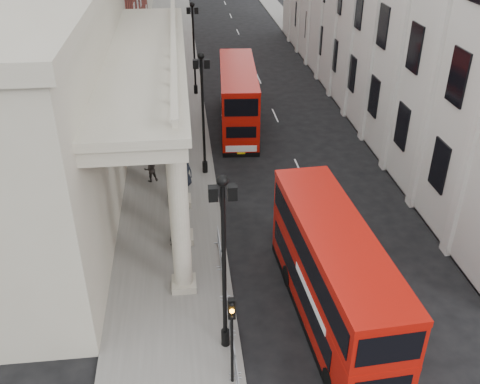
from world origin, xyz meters
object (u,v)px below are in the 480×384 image
(bus_far, at_px, (238,97))
(pedestrian_c, at_px, (186,171))
(lamp_post_north, at_px, (194,43))
(lamp_post_mid, at_px, (203,107))
(pedestrian_a, at_px, (176,239))
(traffic_light, at_px, (232,326))
(bus_near, at_px, (333,274))
(pedestrian_b, at_px, (150,169))
(lamp_post_south, at_px, (224,255))

(bus_far, xyz_separation_m, pedestrian_c, (-4.49, -9.45, -1.49))
(lamp_post_north, bearing_deg, lamp_post_mid, -90.00)
(lamp_post_north, distance_m, pedestrian_a, 25.55)
(traffic_light, bearing_deg, bus_near, 33.98)
(lamp_post_mid, distance_m, pedestrian_c, 4.35)
(pedestrian_b, xyz_separation_m, pedestrian_c, (2.31, -0.72, 0.07))
(traffic_light, xyz_separation_m, pedestrian_b, (-3.75, 17.16, -2.10))
(traffic_light, distance_m, pedestrian_b, 17.69)
(pedestrian_a, xyz_separation_m, pedestrian_c, (0.68, 7.60, 0.03))
(lamp_post_south, bearing_deg, bus_far, 82.49)
(lamp_post_mid, xyz_separation_m, pedestrian_c, (-1.34, -1.57, -3.83))
(lamp_post_south, xyz_separation_m, pedestrian_c, (-1.34, 14.43, -3.83))
(bus_near, distance_m, bus_far, 22.74)
(lamp_post_mid, bearing_deg, bus_far, 68.22)
(lamp_post_north, xyz_separation_m, pedestrian_b, (-3.65, -16.86, -3.90))
(bus_far, relative_size, pedestrian_c, 5.99)
(lamp_post_south, distance_m, pedestrian_b, 16.06)
(traffic_light, bearing_deg, lamp_post_mid, 90.32)
(lamp_post_south, relative_size, lamp_post_north, 1.00)
(lamp_post_north, distance_m, traffic_light, 34.07)
(lamp_post_mid, relative_size, lamp_post_north, 1.00)
(pedestrian_b, bearing_deg, traffic_light, 86.16)
(pedestrian_a, bearing_deg, lamp_post_mid, 71.38)
(lamp_post_south, xyz_separation_m, lamp_post_north, (0.00, 32.00, 0.00))
(pedestrian_a, distance_m, pedestrian_b, 8.48)
(traffic_light, height_order, pedestrian_c, traffic_light)
(lamp_post_mid, relative_size, traffic_light, 1.93)
(bus_near, xyz_separation_m, pedestrian_c, (-6.21, 13.23, -1.48))
(traffic_light, xyz_separation_m, bus_far, (3.05, 25.90, -0.54))
(bus_near, bearing_deg, pedestrian_c, 111.62)
(traffic_light, bearing_deg, lamp_post_south, 92.84)
(pedestrian_b, distance_m, pedestrian_c, 2.42)
(bus_far, bearing_deg, bus_near, -81.71)
(traffic_light, height_order, bus_far, bus_far)
(traffic_light, height_order, pedestrian_a, traffic_light)
(lamp_post_mid, height_order, pedestrian_a, lamp_post_mid)
(bus_near, xyz_separation_m, pedestrian_a, (-6.89, 5.63, -1.51))
(pedestrian_b, bearing_deg, bus_near, 105.28)
(lamp_post_south, distance_m, pedestrian_c, 14.99)
(lamp_post_north, height_order, bus_near, lamp_post_north)
(lamp_post_north, distance_m, pedestrian_b, 17.68)
(lamp_post_mid, bearing_deg, pedestrian_a, -102.39)
(lamp_post_north, relative_size, bus_far, 0.72)
(bus_far, bearing_deg, traffic_light, -92.78)
(lamp_post_south, bearing_deg, traffic_light, -87.16)
(bus_near, relative_size, pedestrian_a, 6.17)
(bus_near, bearing_deg, bus_far, 90.82)
(lamp_post_north, relative_size, traffic_light, 1.93)
(lamp_post_north, xyz_separation_m, pedestrian_a, (-2.02, -25.17, -3.86))
(traffic_light, bearing_deg, pedestrian_a, 103.46)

